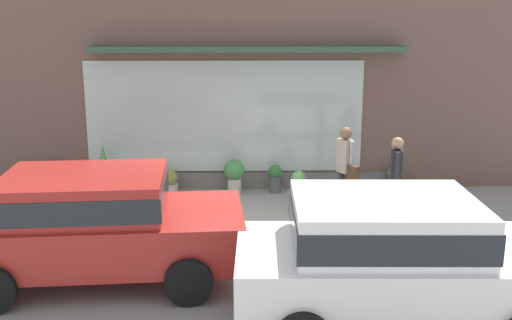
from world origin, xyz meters
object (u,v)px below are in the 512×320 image
Objects in this scene: potted_plant_low_front at (50,175)px; parked_car_white at (392,254)px; potted_plant_doorstep at (168,182)px; parked_car_red at (95,220)px; potted_plant_window_right at (234,174)px; potted_plant_window_center at (395,177)px; pedestrian_with_handbag at (345,164)px; potted_plant_corner_tall at (104,170)px; potted_plant_by_entrance at (275,177)px; fire_hydrant at (299,192)px; pedestrian_passerby at (396,174)px.

parked_car_white is at bearing -43.47° from potted_plant_low_front.
potted_plant_doorstep is at bearing -2.74° from potted_plant_low_front.
parked_car_red is 6.04× the size of potted_plant_low_front.
potted_plant_window_right is 1.36× the size of potted_plant_window_center.
pedestrian_with_handbag reaches higher than potted_plant_doorstep.
parked_car_red is at bearing -140.99° from potted_plant_window_center.
potted_plant_by_entrance is (3.69, 0.11, -0.20)m from potted_plant_corner_tall.
potted_plant_doorstep is 2.34m from potted_plant_by_entrance.
pedestrian_with_handbag reaches higher than potted_plant_corner_tall.
potted_plant_corner_tall is 1.81× the size of potted_plant_by_entrance.
parked_car_red is (-3.21, -2.88, 0.46)m from fire_hydrant.
fire_hydrant is at bearing -46.46° from potted_plant_window_right.
fire_hydrant is 1.54× the size of potted_plant_window_center.
parked_car_red is 7.65× the size of potted_plant_doorstep.
pedestrian_with_handbag is at bearing -130.42° from potted_plant_window_center.
pedestrian_passerby is 2.99× the size of potted_plant_doorstep.
parked_car_red is at bearing -114.54° from potted_plant_window_right.
parked_car_white is (3.99, -1.35, 0.01)m from parked_car_red.
potted_plant_by_entrance is at bearing 1.70° from potted_plant_corner_tall.
potted_plant_doorstep is 0.79× the size of potted_plant_low_front.
parked_car_white reaches higher than potted_plant_low_front.
potted_plant_low_front reaches higher than potted_plant_doorstep.
potted_plant_by_entrance is at bearing 104.81° from fire_hydrant.
fire_hydrant reaches higher than potted_plant_window_right.
pedestrian_with_handbag reaches higher than fire_hydrant.
potted_plant_window_right is (-0.89, -0.12, 0.11)m from potted_plant_by_entrance.
potted_plant_by_entrance reaches higher than potted_plant_window_center.
parked_car_red is at bearing -64.50° from potted_plant_low_front.
potted_plant_corner_tall is (-0.87, 4.23, -0.36)m from parked_car_red.
pedestrian_passerby is 3.04m from potted_plant_by_entrance.
potted_plant_low_front is at bearing 177.26° from potted_plant_doorstep.
pedestrian_with_handbag is 1.05× the size of pedestrian_passerby.
fire_hydrant is 1.13× the size of potted_plant_window_right.
parked_car_red reaches higher than fire_hydrant.
parked_car_white is 3.59× the size of potted_plant_corner_tall.
potted_plant_corner_tall is 1.61× the size of potted_plant_low_front.
potted_plant_doorstep is at bearing 79.29° from parked_car_red.
potted_plant_window_center is (7.59, -0.01, -0.08)m from potted_plant_low_front.
potted_plant_by_entrance reaches higher than potted_plant_doorstep.
parked_car_white is 6.49× the size of potted_plant_by_entrance.
parked_car_white is 5.26× the size of potted_plant_window_right.
parked_car_red is 3.76× the size of potted_plant_corner_tall.
parked_car_white is at bearing -78.39° from potted_plant_by_entrance.
parked_car_white is 5.77× the size of potted_plant_low_front.
pedestrian_passerby is at bearing -33.64° from potted_plant_window_right.
pedestrian_passerby is at bearing -25.10° from potted_plant_doorstep.
potted_plant_corner_tall is 1.99× the size of potted_plant_window_center.
potted_plant_doorstep is at bearing -179.32° from potted_plant_by_entrance.
potted_plant_window_center reaches higher than potted_plant_doorstep.
potted_plant_window_right is at bearing 61.19° from parked_car_red.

